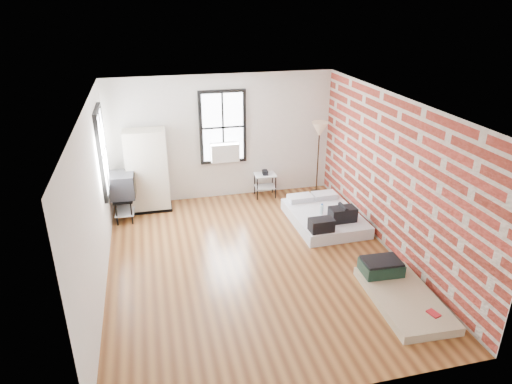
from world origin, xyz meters
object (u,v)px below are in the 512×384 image
object	(u,v)px
side_table	(265,179)
tv_stand	(123,187)
mattress_main	(325,216)
floor_lamp	(319,133)
wardrobe	(147,171)
mattress_bare	(398,290)

from	to	relation	value
side_table	tv_stand	world-z (taller)	tv_stand
side_table	tv_stand	distance (m)	3.16
mattress_main	floor_lamp	bearing A→B (deg)	74.19
floor_lamp	tv_stand	world-z (taller)	floor_lamp
side_table	tv_stand	size ratio (longest dim) A/B	0.64
wardrobe	side_table	size ratio (longest dim) A/B	2.78
wardrobe	tv_stand	size ratio (longest dim) A/B	1.78
floor_lamp	wardrobe	bearing A→B (deg)	-180.00
floor_lamp	tv_stand	size ratio (longest dim) A/B	1.70
mattress_bare	wardrobe	world-z (taller)	wardrobe
floor_lamp	tv_stand	xyz separation A→B (m)	(-4.36, -0.35, -0.75)
tv_stand	floor_lamp	bearing A→B (deg)	7.68
mattress_bare	side_table	bearing A→B (deg)	106.20
mattress_main	side_table	xyz separation A→B (m)	(-0.84, 1.63, 0.27)
side_table	tv_stand	xyz separation A→B (m)	(-3.12, -0.42, 0.29)
floor_lamp	tv_stand	bearing A→B (deg)	-175.46
mattress_main	floor_lamp	world-z (taller)	floor_lamp
mattress_main	side_table	world-z (taller)	side_table
mattress_main	side_table	size ratio (longest dim) A/B	2.81
mattress_main	tv_stand	xyz separation A→B (m)	(-3.96, 1.21, 0.56)
mattress_main	wardrobe	distance (m)	3.85
mattress_main	mattress_bare	bearing A→B (deg)	-87.07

